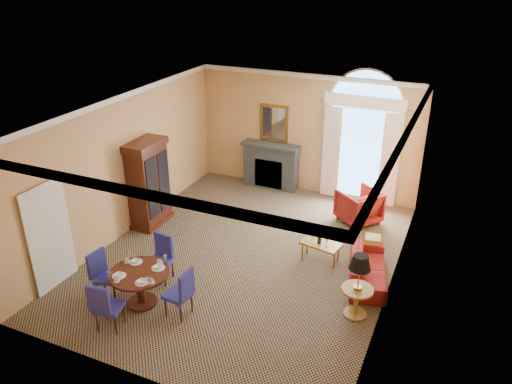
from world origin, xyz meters
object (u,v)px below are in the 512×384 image
at_px(dining_table, 140,280).
at_px(sofa, 368,268).
at_px(armoire, 149,185).
at_px(armchair, 359,206).
at_px(coffee_table, 321,244).
at_px(side_table, 359,278).

xyz_separation_m(dining_table, sofa, (3.63, 2.47, -0.26)).
height_order(armoire, dining_table, armoire).
height_order(armchair, coffee_table, armchair).
xyz_separation_m(dining_table, coffee_table, (2.56, 2.74, -0.12)).
bearing_deg(coffee_table, dining_table, -122.58).
xyz_separation_m(dining_table, armchair, (2.88, 4.77, -0.11)).
bearing_deg(armoire, dining_table, -58.63).
bearing_deg(coffee_table, sofa, -3.69).
bearing_deg(armchair, sofa, 55.44).
distance_m(armoire, side_table, 5.51).
bearing_deg(dining_table, armoire, 121.37).
bearing_deg(side_table, armchair, 102.81).
xyz_separation_m(sofa, armchair, (-0.74, 2.31, 0.15)).
relative_size(dining_table, coffee_table, 1.24).
xyz_separation_m(armoire, side_table, (5.32, -1.42, -0.21)).
bearing_deg(coffee_table, side_table, -42.08).
distance_m(armchair, coffee_table, 2.06).
relative_size(armchair, side_table, 0.74).
height_order(coffee_table, side_table, side_table).
bearing_deg(dining_table, coffee_table, 46.91).
xyz_separation_m(armchair, coffee_table, (-0.32, -2.04, -0.01)).
height_order(sofa, coffee_table, coffee_table).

